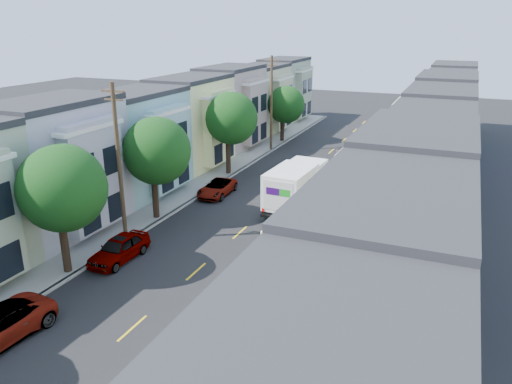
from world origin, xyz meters
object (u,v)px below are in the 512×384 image
(fedex_truck, at_px, (296,185))
(parked_right_d, at_px, (374,154))
(tree_b, at_px, (61,189))
(tree_c, at_px, (156,151))
(tree_d, at_px, (231,119))
(parked_right_b, at_px, (276,278))
(tree_far_r, at_px, (401,120))
(utility_pole_far, at_px, (271,103))
(parked_right_c, at_px, (348,187))
(utility_pole_near, at_px, (119,164))
(parked_left_d, at_px, (217,188))
(parked_left_c, at_px, (119,249))
(lead_sedan, at_px, (341,162))
(tree_e, at_px, (285,105))

(fedex_truck, relative_size, parked_right_d, 1.89)
(tree_b, height_order, tree_c, tree_b)
(tree_d, height_order, parked_right_b, tree_d)
(tree_far_r, distance_m, utility_pole_far, 13.64)
(fedex_truck, height_order, parked_right_c, fedex_truck)
(tree_c, distance_m, tree_d, 11.91)
(utility_pole_near, xyz_separation_m, parked_left_d, (1.40, 10.23, -4.53))
(tree_b, relative_size, fedex_truck, 1.06)
(utility_pole_near, relative_size, fedex_truck, 1.42)
(fedex_truck, xyz_separation_m, parked_left_d, (-6.85, 0.39, -1.27))
(tree_d, xyz_separation_m, utility_pole_near, (0.00, -15.88, -0.11))
(tree_c, height_order, utility_pole_far, utility_pole_far)
(tree_b, distance_m, parked_left_c, 5.18)
(tree_c, distance_m, parked_left_c, 7.88)
(parked_left_d, height_order, parked_right_d, parked_right_d)
(tree_d, height_order, parked_right_d, tree_d)
(tree_far_r, xyz_separation_m, parked_right_c, (-1.99, -14.55, -3.19))
(tree_d, height_order, parked_left_c, tree_d)
(tree_far_r, bearing_deg, parked_left_d, -121.90)
(parked_left_d, bearing_deg, utility_pole_far, 92.63)
(tree_c, bearing_deg, parked_left_d, 77.37)
(tree_far_r, bearing_deg, utility_pole_far, -166.42)
(tree_b, relative_size, tree_far_r, 1.38)
(utility_pole_near, bearing_deg, utility_pole_far, 90.00)
(parked_left_d, bearing_deg, tree_far_r, 55.66)
(tree_c, relative_size, tree_far_r, 1.38)
(parked_left_c, xyz_separation_m, parked_left_d, (0.00, 12.70, -0.13))
(utility_pole_far, bearing_deg, tree_b, -90.00)
(tree_far_r, height_order, parked_right_c, tree_far_r)
(tree_far_r, bearing_deg, tree_d, -134.77)
(tree_d, xyz_separation_m, parked_left_c, (1.40, -18.35, -4.52))
(utility_pole_far, relative_size, parked_left_d, 2.25)
(parked_right_d, bearing_deg, parked_left_d, -124.20)
(tree_c, relative_size, parked_right_b, 1.56)
(parked_left_c, bearing_deg, parked_left_d, 90.85)
(lead_sedan, bearing_deg, tree_e, 128.93)
(parked_right_b, bearing_deg, lead_sedan, 93.31)
(tree_b, xyz_separation_m, fedex_truck, (8.26, 14.77, -3.20))
(tree_e, bearing_deg, parked_right_c, -54.64)
(tree_far_r, relative_size, parked_right_d, 1.45)
(utility_pole_far, bearing_deg, parked_right_d, 1.45)
(utility_pole_far, height_order, lead_sedan, utility_pole_far)
(tree_e, bearing_deg, utility_pole_near, -90.00)
(tree_e, xyz_separation_m, utility_pole_far, (0.00, -4.42, 0.77))
(parked_left_c, bearing_deg, parked_right_b, 2.94)
(tree_c, xyz_separation_m, parked_left_c, (1.40, -6.44, -4.31))
(tree_far_r, distance_m, parked_right_b, 31.51)
(tree_e, distance_m, tree_far_r, 13.27)
(tree_e, bearing_deg, fedex_truck, -68.14)
(parked_right_c, bearing_deg, tree_b, -118.81)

